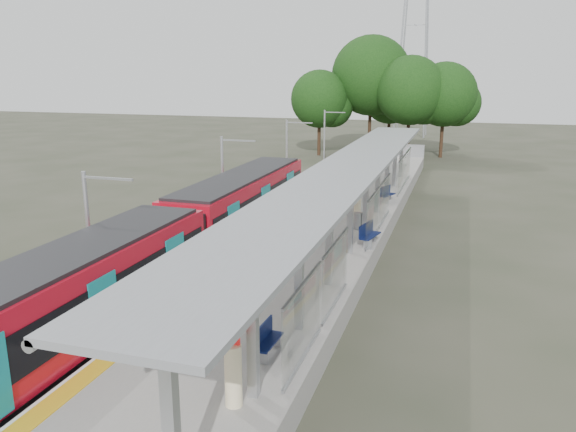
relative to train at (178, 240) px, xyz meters
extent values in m
cube|color=#59544C|center=(0.00, 9.68, -1.93)|extent=(3.00, 70.00, 0.24)
cube|color=gray|center=(4.50, 9.68, -1.55)|extent=(6.00, 50.00, 1.00)
cube|color=gold|center=(1.95, 9.68, -1.04)|extent=(0.60, 50.00, 0.02)
cube|color=#9EA0A5|center=(4.50, 34.63, -0.45)|extent=(6.00, 0.10, 1.20)
cube|color=black|center=(0.00, -7.02, -1.40)|extent=(2.50, 13.50, 0.70)
cube|color=#B00C1E|center=(0.00, -7.02, 0.20)|extent=(2.65, 13.50, 2.50)
cube|color=black|center=(0.00, -7.02, 0.25)|extent=(2.72, 12.96, 1.20)
cube|color=black|center=(0.00, -7.02, 1.50)|extent=(2.40, 12.82, 0.15)
cube|color=#0C737D|center=(1.36, -7.02, 0.05)|extent=(0.04, 1.30, 2.00)
cube|color=black|center=(0.00, 7.08, -1.40)|extent=(2.50, 13.50, 0.70)
cube|color=#B00C1E|center=(0.00, 7.08, 0.20)|extent=(2.65, 13.50, 2.50)
cube|color=black|center=(0.00, 7.08, 0.25)|extent=(2.72, 12.96, 1.20)
cube|color=black|center=(0.00, 7.08, 1.50)|extent=(2.40, 12.82, 0.15)
cube|color=#0C737D|center=(1.36, 7.08, 0.05)|extent=(0.04, 1.30, 2.00)
cylinder|color=black|center=(0.00, 2.36, -1.70)|extent=(2.20, 0.70, 0.70)
cube|color=black|center=(0.00, 0.03, -0.05)|extent=(2.30, 0.80, 2.40)
cube|color=#9EA0A5|center=(6.50, -12.32, 0.70)|extent=(0.25, 0.25, 3.50)
cube|color=#9EA0A5|center=(6.50, -8.32, 0.70)|extent=(0.25, 0.25, 3.50)
cube|color=#9EA0A5|center=(6.50, -4.32, 0.70)|extent=(0.25, 0.25, 3.50)
cube|color=#9EA0A5|center=(6.50, -0.32, 0.70)|extent=(0.25, 0.25, 3.50)
cube|color=#9EA0A5|center=(6.50, 3.68, 0.70)|extent=(0.25, 0.25, 3.50)
cube|color=#9EA0A5|center=(6.50, 7.68, 0.70)|extent=(0.25, 0.25, 3.50)
cube|color=#9EA0A5|center=(6.50, 11.68, 0.70)|extent=(0.25, 0.25, 3.50)
cube|color=#9EA0A5|center=(6.50, 15.68, 0.70)|extent=(0.25, 0.25, 3.50)
cube|color=#9EA0A5|center=(6.50, 19.68, 0.70)|extent=(0.25, 0.25, 3.50)
cube|color=#9EA0A5|center=(6.50, 23.68, 0.70)|extent=(0.25, 0.25, 3.50)
cube|color=gray|center=(6.10, 5.68, 2.53)|extent=(3.20, 38.00, 0.16)
cylinder|color=#9EA0A5|center=(4.55, 5.68, 2.45)|extent=(0.24, 38.00, 0.24)
cube|color=silver|center=(7.20, -6.32, 0.15)|extent=(0.05, 3.70, 2.20)
cube|color=silver|center=(7.20, -2.32, 0.15)|extent=(0.05, 3.70, 2.20)
cube|color=silver|center=(7.20, 5.68, 0.15)|extent=(0.05, 3.70, 2.20)
cube|color=silver|center=(7.20, 9.68, 0.15)|extent=(0.05, 3.70, 2.20)
cube|color=silver|center=(7.20, 17.68, 0.15)|extent=(0.05, 3.70, 2.20)
cube|color=silver|center=(7.20, 21.68, 0.15)|extent=(0.05, 3.70, 2.20)
cylinder|color=#382316|center=(-4.16, 39.91, -0.02)|extent=(0.36, 0.36, 4.07)
sphere|color=#1E4513|center=(-4.16, 39.91, 4.05)|extent=(6.18, 6.18, 6.18)
cylinder|color=#382316|center=(0.87, 42.91, 0.79)|extent=(0.36, 0.36, 5.69)
sphere|color=#1E4513|center=(0.87, 42.91, 6.48)|extent=(8.65, 8.65, 8.65)
cylinder|color=#382316|center=(2.56, 46.44, 0.03)|extent=(0.36, 0.36, 4.16)
sphere|color=#1E4513|center=(2.56, 46.44, 4.18)|extent=(6.32, 6.32, 6.32)
cylinder|color=#382316|center=(5.34, 40.66, 0.30)|extent=(0.36, 0.36, 4.71)
sphere|color=#1E4513|center=(5.34, 40.66, 5.01)|extent=(7.16, 7.16, 7.16)
cylinder|color=#382316|center=(8.72, 42.23, 0.16)|extent=(0.36, 0.36, 4.42)
sphere|color=#1E4513|center=(8.72, 42.23, 4.58)|extent=(6.72, 6.72, 6.72)
cylinder|color=#9EA0A5|center=(-1.80, -3.32, 0.65)|extent=(0.16, 0.16, 5.40)
cube|color=#9EA0A5|center=(-0.80, -3.32, 3.15)|extent=(2.00, 0.08, 0.08)
cylinder|color=#9EA0A5|center=(-1.80, 8.68, 0.65)|extent=(0.16, 0.16, 5.40)
cube|color=#9EA0A5|center=(-0.80, 8.68, 3.15)|extent=(2.00, 0.08, 0.08)
cylinder|color=#9EA0A5|center=(-1.80, 20.68, 0.65)|extent=(0.16, 0.16, 5.40)
cube|color=#9EA0A5|center=(-0.80, 20.68, 3.15)|extent=(2.00, 0.08, 0.08)
cylinder|color=#9EA0A5|center=(-1.80, 32.68, 0.65)|extent=(0.16, 0.16, 5.40)
cube|color=#9EA0A5|center=(-0.80, 32.68, 3.15)|extent=(2.00, 0.08, 0.08)
cube|color=#0F1A4C|center=(6.17, -6.24, -0.65)|extent=(0.47, 1.37, 0.05)
cube|color=#0F1A4C|center=(5.99, -6.24, -0.38)|extent=(0.12, 1.35, 0.50)
cube|color=#9EA0A5|center=(6.17, -6.78, -0.85)|extent=(0.36, 0.07, 0.40)
cube|color=#9EA0A5|center=(6.17, -5.70, -0.85)|extent=(0.36, 0.07, 0.40)
cube|color=#0F1A4C|center=(7.20, 5.06, -0.58)|extent=(0.80, 1.63, 0.06)
cube|color=#0F1A4C|center=(6.99, 5.06, -0.27)|extent=(0.40, 1.54, 0.57)
cube|color=#9EA0A5|center=(7.20, 4.43, -0.82)|extent=(0.42, 0.15, 0.46)
cube|color=#9EA0A5|center=(7.20, 5.69, -0.82)|extent=(0.42, 0.15, 0.46)
cube|color=#0F1A4C|center=(6.71, 14.54, -0.63)|extent=(0.91, 1.47, 0.06)
cube|color=#0F1A4C|center=(6.53, 14.54, -0.35)|extent=(0.57, 1.33, 0.52)
cube|color=#9EA0A5|center=(6.71, 13.97, -0.85)|extent=(0.37, 0.19, 0.41)
cube|color=#9EA0A5|center=(6.71, 15.10, -0.85)|extent=(0.37, 0.19, 0.41)
cylinder|color=beige|center=(6.19, -8.85, -0.26)|extent=(0.42, 0.42, 1.58)
cube|color=red|center=(6.19, -8.85, 0.69)|extent=(0.37, 0.10, 0.26)
cylinder|color=beige|center=(5.68, 9.89, -0.25)|extent=(0.43, 0.43, 1.61)
cube|color=red|center=(5.68, 9.89, 0.72)|extent=(0.38, 0.07, 0.27)
cylinder|color=#9EA0A5|center=(6.13, 7.65, -0.61)|extent=(0.57, 0.57, 0.88)
camera|label=1|loc=(11.02, -19.91, 6.72)|focal=35.00mm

